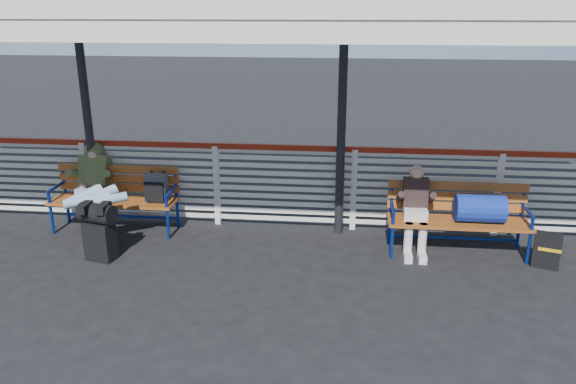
# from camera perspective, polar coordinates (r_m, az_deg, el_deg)

# --- Properties ---
(ground) EXTENTS (60.00, 60.00, 0.00)m
(ground) POSITION_cam_1_polar(r_m,az_deg,el_deg) (6.83, -10.68, -9.01)
(ground) COLOR black
(ground) RESTS_ON ground
(fence) EXTENTS (12.08, 0.08, 1.24)m
(fence) POSITION_cam_1_polar(r_m,az_deg,el_deg) (8.28, -7.26, 1.07)
(fence) COLOR silver
(fence) RESTS_ON ground
(canopy) EXTENTS (12.60, 3.60, 3.16)m
(canopy) POSITION_cam_1_polar(r_m,az_deg,el_deg) (6.91, -10.12, 17.57)
(canopy) COLOR silver
(canopy) RESTS_ON ground
(luggage_stack) EXTENTS (0.50, 0.36, 0.76)m
(luggage_stack) POSITION_cam_1_polar(r_m,az_deg,el_deg) (7.52, -18.67, -3.62)
(luggage_stack) COLOR black
(luggage_stack) RESTS_ON ground
(bench_left) EXTENTS (1.80, 0.56, 0.92)m
(bench_left) POSITION_cam_1_polar(r_m,az_deg,el_deg) (8.38, -16.21, 0.06)
(bench_left) COLOR #90511C
(bench_left) RESTS_ON ground
(bench_right) EXTENTS (1.80, 0.56, 0.92)m
(bench_right) POSITION_cam_1_polar(r_m,az_deg,el_deg) (7.60, 17.96, -1.79)
(bench_right) COLOR #90511C
(bench_right) RESTS_ON ground
(traveler_man) EXTENTS (0.93, 1.64, 0.77)m
(traveler_man) POSITION_cam_1_polar(r_m,az_deg,el_deg) (8.16, -19.12, 0.04)
(traveler_man) COLOR #97AECC
(traveler_man) RESTS_ON ground
(companion_person) EXTENTS (0.32, 0.66, 1.15)m
(companion_person) POSITION_cam_1_polar(r_m,az_deg,el_deg) (7.48, 12.82, -1.70)
(companion_person) COLOR beige
(companion_person) RESTS_ON ground
(suitcase_side) EXTENTS (0.36, 0.28, 0.44)m
(suitcase_side) POSITION_cam_1_polar(r_m,az_deg,el_deg) (7.71, 24.79, -5.40)
(suitcase_side) COLOR black
(suitcase_side) RESTS_ON ground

